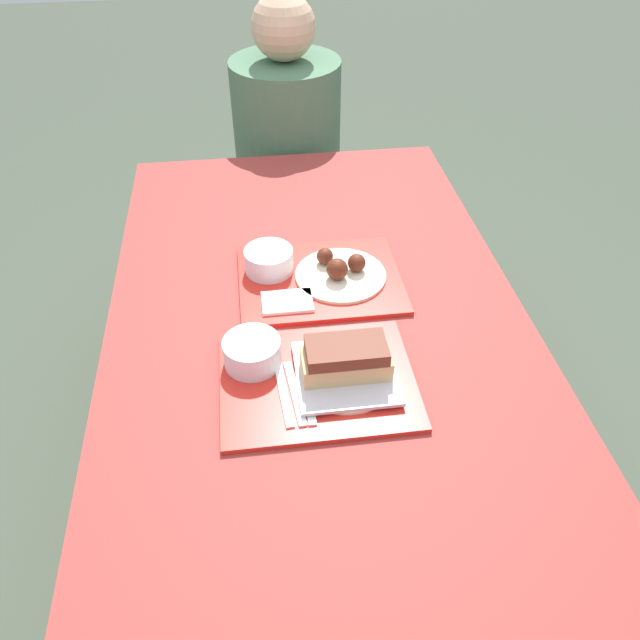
{
  "coord_description": "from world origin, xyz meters",
  "views": [
    {
      "loc": [
        -0.14,
        -1.0,
        1.66
      ],
      "look_at": [
        -0.0,
        0.01,
        0.78
      ],
      "focal_mm": 35.0,
      "sensor_mm": 36.0,
      "label": 1
    }
  ],
  "objects_px": {
    "tray_far": "(320,280)",
    "bowl_coleslaw_far": "(269,259)",
    "tray_near": "(317,381)",
    "wings_plate_far": "(340,270)",
    "brisket_sandwich_plate": "(346,365)",
    "person_seated_across": "(287,127)",
    "bowl_coleslaw_near": "(252,351)"
  },
  "relations": [
    {
      "from": "person_seated_across",
      "to": "bowl_coleslaw_near",
      "type": "bearing_deg",
      "value": -98.49
    },
    {
      "from": "tray_near",
      "to": "tray_far",
      "type": "relative_size",
      "value": 1.0
    },
    {
      "from": "bowl_coleslaw_far",
      "to": "person_seated_across",
      "type": "relative_size",
      "value": 0.16
    },
    {
      "from": "bowl_coleslaw_near",
      "to": "person_seated_across",
      "type": "bearing_deg",
      "value": 81.51
    },
    {
      "from": "tray_far",
      "to": "bowl_coleslaw_near",
      "type": "relative_size",
      "value": 3.29
    },
    {
      "from": "tray_near",
      "to": "tray_far",
      "type": "height_order",
      "value": "same"
    },
    {
      "from": "tray_far",
      "to": "brisket_sandwich_plate",
      "type": "height_order",
      "value": "brisket_sandwich_plate"
    },
    {
      "from": "wings_plate_far",
      "to": "person_seated_across",
      "type": "relative_size",
      "value": 0.3
    },
    {
      "from": "tray_far",
      "to": "bowl_coleslaw_far",
      "type": "xyz_separation_m",
      "value": [
        -0.12,
        0.05,
        0.04
      ]
    },
    {
      "from": "tray_near",
      "to": "wings_plate_far",
      "type": "bearing_deg",
      "value": 73.65
    },
    {
      "from": "tray_far",
      "to": "bowl_coleslaw_near",
      "type": "bearing_deg",
      "value": -122.98
    },
    {
      "from": "bowl_coleslaw_far",
      "to": "person_seated_across",
      "type": "xyz_separation_m",
      "value": [
        0.12,
        0.86,
        -0.05
      ]
    },
    {
      "from": "bowl_coleslaw_far",
      "to": "person_seated_across",
      "type": "bearing_deg",
      "value": 82.05
    },
    {
      "from": "person_seated_across",
      "to": "brisket_sandwich_plate",
      "type": "bearing_deg",
      "value": -89.69
    },
    {
      "from": "bowl_coleslaw_far",
      "to": "wings_plate_far",
      "type": "height_order",
      "value": "wings_plate_far"
    },
    {
      "from": "bowl_coleslaw_near",
      "to": "wings_plate_far",
      "type": "distance_m",
      "value": 0.35
    },
    {
      "from": "bowl_coleslaw_near",
      "to": "brisket_sandwich_plate",
      "type": "distance_m",
      "value": 0.19
    },
    {
      "from": "bowl_coleslaw_near",
      "to": "wings_plate_far",
      "type": "height_order",
      "value": "wings_plate_far"
    },
    {
      "from": "tray_near",
      "to": "tray_far",
      "type": "distance_m",
      "value": 0.34
    },
    {
      "from": "tray_far",
      "to": "person_seated_across",
      "type": "relative_size",
      "value": 0.52
    },
    {
      "from": "wings_plate_far",
      "to": "tray_near",
      "type": "bearing_deg",
      "value": -106.35
    },
    {
      "from": "bowl_coleslaw_far",
      "to": "tray_far",
      "type": "bearing_deg",
      "value": -21.72
    },
    {
      "from": "tray_near",
      "to": "bowl_coleslaw_far",
      "type": "distance_m",
      "value": 0.39
    },
    {
      "from": "tray_near",
      "to": "person_seated_across",
      "type": "bearing_deg",
      "value": 87.69
    },
    {
      "from": "tray_far",
      "to": "brisket_sandwich_plate",
      "type": "relative_size",
      "value": 1.93
    },
    {
      "from": "bowl_coleslaw_near",
      "to": "bowl_coleslaw_far",
      "type": "height_order",
      "value": "same"
    },
    {
      "from": "brisket_sandwich_plate",
      "to": "bowl_coleslaw_far",
      "type": "xyz_separation_m",
      "value": [
        -0.13,
        0.38,
        -0.0
      ]
    },
    {
      "from": "wings_plate_far",
      "to": "brisket_sandwich_plate",
      "type": "bearing_deg",
      "value": -97.04
    },
    {
      "from": "brisket_sandwich_plate",
      "to": "bowl_coleslaw_far",
      "type": "bearing_deg",
      "value": 108.34
    },
    {
      "from": "tray_near",
      "to": "bowl_coleslaw_far",
      "type": "relative_size",
      "value": 3.29
    },
    {
      "from": "wings_plate_far",
      "to": "person_seated_across",
      "type": "bearing_deg",
      "value": 93.05
    },
    {
      "from": "bowl_coleslaw_near",
      "to": "wings_plate_far",
      "type": "xyz_separation_m",
      "value": [
        0.22,
        0.27,
        -0.02
      ]
    }
  ]
}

